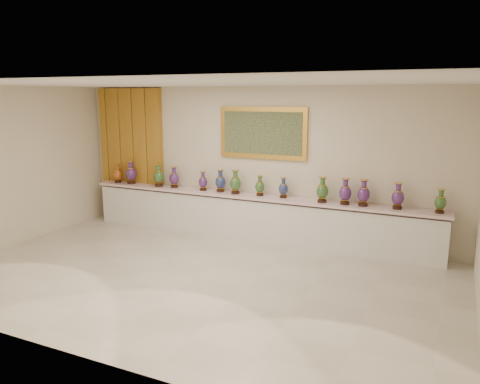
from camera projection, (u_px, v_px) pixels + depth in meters
The scene contains 18 objects.
ground at pixel (195, 278), 7.38m from camera, with size 8.00×8.00×0.00m, color beige.
room at pixel (150, 152), 10.26m from camera, with size 8.00×8.00×8.00m.
counter at pixel (252, 218), 9.30m from camera, with size 7.28×0.48×0.90m.
vase_0 at pixel (118, 174), 10.47m from camera, with size 0.20×0.20×0.42m.
vase_1 at pixel (131, 174), 10.35m from camera, with size 0.27×0.27×0.50m.
vase_2 at pixel (159, 176), 10.03m from camera, with size 0.25×0.25×0.49m.
vase_3 at pixel (174, 178), 9.91m from camera, with size 0.24×0.24×0.45m.
vase_4 at pixel (203, 182), 9.61m from camera, with size 0.22×0.22×0.40m.
vase_5 at pixel (220, 182), 9.47m from camera, with size 0.28×0.28×0.45m.
vase_6 at pixel (235, 183), 9.28m from camera, with size 0.25×0.25×0.48m.
vase_7 at pixel (260, 187), 9.11m from camera, with size 0.21×0.21×0.40m.
vase_8 at pixel (283, 189), 8.93m from camera, with size 0.24×0.24×0.39m.
vase_9 at pixel (322, 191), 8.54m from camera, with size 0.23×0.23×0.47m.
vase_10 at pixel (345, 193), 8.37m from camera, with size 0.27×0.27×0.48m.
vase_11 at pixel (364, 194), 8.26m from camera, with size 0.25×0.25×0.48m.
vase_12 at pixel (398, 197), 8.04m from camera, with size 0.26×0.26×0.46m.
vase_13 at pixel (440, 202), 7.76m from camera, with size 0.20×0.20×0.41m.
label_card at pixel (201, 191), 9.53m from camera, with size 0.10×0.06×0.00m, color white.
Camera 1 is at (3.56, -6.01, 2.83)m, focal length 35.00 mm.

